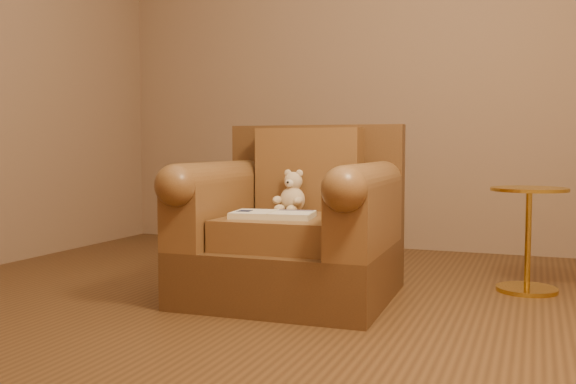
% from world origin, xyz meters
% --- Properties ---
extents(floor, '(4.00, 4.00, 0.00)m').
position_xyz_m(floor, '(0.00, 0.00, 0.00)').
color(floor, brown).
rests_on(floor, ground).
extents(armchair, '(0.99, 0.94, 0.87)m').
position_xyz_m(armchair, '(0.04, 0.31, 0.33)').
color(armchair, '#55361C').
rests_on(armchair, floor).
extents(teddy_bear, '(0.16, 0.18, 0.22)m').
position_xyz_m(teddy_bear, '(-0.00, 0.39, 0.50)').
color(teddy_bear, beige).
rests_on(teddy_bear, armchair).
extents(guidebook, '(0.41, 0.28, 0.03)m').
position_xyz_m(guidebook, '(0.01, 0.10, 0.43)').
color(guidebook, beige).
rests_on(guidebook, armchair).
extents(side_table, '(0.39, 0.39, 0.54)m').
position_xyz_m(side_table, '(1.13, 0.83, 0.29)').
color(side_table, gold).
rests_on(side_table, floor).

